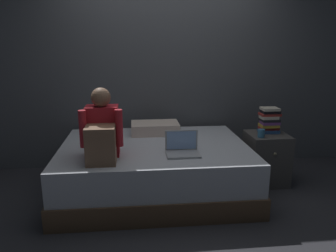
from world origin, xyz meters
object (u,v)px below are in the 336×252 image
object	(u,v)px
nightstand	(266,158)
mug	(261,133)
person_sitting	(102,132)
pillow	(155,128)
book_stack	(269,120)
bed	(155,168)
laptop	(182,148)

from	to	relation	value
nightstand	mug	bearing A→B (deg)	-137.31
person_sitting	nightstand	bearing A→B (deg)	15.03
pillow	book_stack	xyz separation A→B (m)	(1.29, -0.28, 0.13)
book_stack	bed	bearing A→B (deg)	-172.73
bed	book_stack	bearing A→B (deg)	7.27
book_stack	mug	bearing A→B (deg)	-131.68
bed	mug	world-z (taller)	mug
laptop	book_stack	size ratio (longest dim) A/B	1.09
nightstand	pillow	xyz separation A→B (m)	(-1.26, 0.34, 0.31)
person_sitting	mug	world-z (taller)	person_sitting
bed	nightstand	xyz separation A→B (m)	(1.30, 0.11, 0.03)
laptop	bed	bearing A→B (deg)	127.07
nightstand	laptop	distance (m)	1.18
nightstand	person_sitting	size ratio (longest dim) A/B	0.89
book_stack	mug	size ratio (longest dim) A/B	3.26
book_stack	person_sitting	bearing A→B (deg)	-163.49
pillow	mug	size ratio (longest dim) A/B	6.22
bed	person_sitting	size ratio (longest dim) A/B	3.05
person_sitting	pillow	size ratio (longest dim) A/B	1.17
person_sitting	bed	bearing A→B (deg)	36.57
book_stack	mug	distance (m)	0.26
bed	pillow	size ratio (longest dim) A/B	3.57
laptop	mug	world-z (taller)	laptop
laptop	pillow	world-z (taller)	laptop
nightstand	laptop	xyz separation A→B (m)	(-1.05, -0.44, 0.30)
bed	pillow	world-z (taller)	pillow
bed	laptop	distance (m)	0.53
bed	mug	size ratio (longest dim) A/B	22.22
mug	person_sitting	bearing A→B (deg)	-167.71
person_sitting	pillow	world-z (taller)	person_sitting
pillow	book_stack	distance (m)	1.33
pillow	bed	bearing A→B (deg)	-94.65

